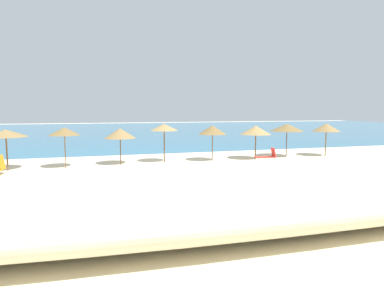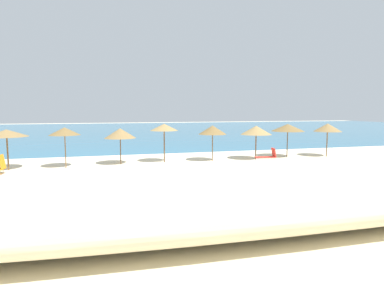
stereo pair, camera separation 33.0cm
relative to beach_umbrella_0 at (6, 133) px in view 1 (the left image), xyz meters
name	(u,v)px [view 1 (the left image)]	position (x,y,z in m)	size (l,w,h in m)	color
ground_plane	(189,168)	(11.38, -2.22, -2.38)	(160.00, 160.00, 0.00)	beige
sea_water	(131,130)	(11.38, 39.42, -2.37)	(160.00, 68.62, 0.01)	teal
dune_ridge	(324,187)	(13.58, -12.94, -1.35)	(45.12, 6.13, 2.05)	beige
beach_umbrella_0	(6,133)	(0.00, 0.00, 0.00)	(2.61, 2.61, 2.62)	brown
beach_umbrella_1	(64,131)	(3.48, -0.06, 0.06)	(2.02, 2.02, 2.70)	brown
beach_umbrella_2	(120,133)	(7.09, 0.35, -0.16)	(2.21, 2.21, 2.57)	brown
beach_umbrella_3	(164,127)	(10.25, 0.42, 0.21)	(2.05, 2.05, 2.85)	brown
beach_umbrella_4	(212,130)	(13.85, 0.05, -0.02)	(2.11, 2.11, 2.70)	brown
beach_umbrella_5	(256,130)	(17.39, -0.05, -0.09)	(2.39, 2.39, 2.64)	brown
beach_umbrella_6	(287,128)	(20.42, 0.41, 0.04)	(2.67, 2.67, 2.72)	brown
beach_umbrella_7	(326,127)	(23.85, -0.06, 0.02)	(2.24, 2.24, 2.74)	brown
lounge_chair_0	(267,156)	(17.82, -1.15, -1.97)	(1.56, 0.76, 1.00)	red
cooler_box	(351,164)	(22.04, -4.99, -2.16)	(0.46, 0.33, 0.44)	white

